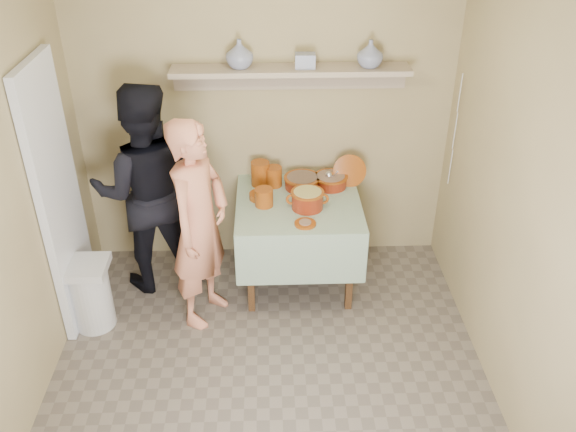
{
  "coord_description": "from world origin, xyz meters",
  "views": [
    {
      "loc": [
        0.02,
        -2.84,
        3.13
      ],
      "look_at": [
        0.15,
        0.75,
        0.95
      ],
      "focal_mm": 38.0,
      "sensor_mm": 36.0,
      "label": 1
    }
  ],
  "objects_px": {
    "person_cook": "(200,225)",
    "serving_table": "(298,214)",
    "trash_bin": "(91,294)",
    "person_helper": "(146,190)",
    "cazuela_rice": "(307,198)"
  },
  "relations": [
    {
      "from": "serving_table",
      "to": "trash_bin",
      "type": "height_order",
      "value": "serving_table"
    },
    {
      "from": "person_cook",
      "to": "serving_table",
      "type": "distance_m",
      "value": 0.85
    },
    {
      "from": "person_cook",
      "to": "cazuela_rice",
      "type": "distance_m",
      "value": 0.85
    },
    {
      "from": "person_cook",
      "to": "serving_table",
      "type": "bearing_deg",
      "value": -36.08
    },
    {
      "from": "serving_table",
      "to": "cazuela_rice",
      "type": "xyz_separation_m",
      "value": [
        0.06,
        -0.1,
        0.2
      ]
    },
    {
      "from": "serving_table",
      "to": "trash_bin",
      "type": "distance_m",
      "value": 1.69
    },
    {
      "from": "person_cook",
      "to": "person_helper",
      "type": "bearing_deg",
      "value": 70.44
    },
    {
      "from": "serving_table",
      "to": "trash_bin",
      "type": "xyz_separation_m",
      "value": [
        -1.57,
        -0.5,
        -0.36
      ]
    },
    {
      "from": "cazuela_rice",
      "to": "trash_bin",
      "type": "distance_m",
      "value": 1.77
    },
    {
      "from": "person_helper",
      "to": "serving_table",
      "type": "xyz_separation_m",
      "value": [
        1.18,
        -0.05,
        -0.22
      ]
    },
    {
      "from": "person_cook",
      "to": "person_helper",
      "type": "distance_m",
      "value": 0.63
    },
    {
      "from": "serving_table",
      "to": "cazuela_rice",
      "type": "distance_m",
      "value": 0.24
    },
    {
      "from": "trash_bin",
      "to": "person_helper",
      "type": "bearing_deg",
      "value": 54.77
    },
    {
      "from": "person_helper",
      "to": "serving_table",
      "type": "bearing_deg",
      "value": 169.7
    },
    {
      "from": "person_helper",
      "to": "trash_bin",
      "type": "distance_m",
      "value": 0.89
    }
  ]
}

